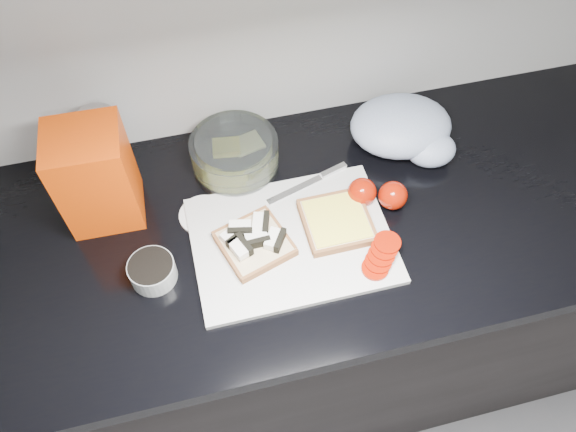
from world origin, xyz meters
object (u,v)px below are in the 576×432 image
Objects in this scene: cutting_board at (292,240)px; glass_bowl at (235,154)px; bread_bag at (96,176)px; steel_canister at (107,149)px.

glass_bowl is (-0.07, 0.23, 0.03)m from cutting_board.
bread_bag reaches higher than glass_bowl.
cutting_board is at bearing -24.20° from bread_bag.
bread_bag is at bearing 154.18° from cutting_board.
glass_bowl is 0.27m from steel_canister.
bread_bag is 0.09m from steel_canister.
bread_bag is at bearing -105.08° from steel_canister.
steel_canister is at bearing 142.47° from cutting_board.
steel_canister is (-0.33, 0.25, 0.09)m from cutting_board.
steel_canister is (-0.26, 0.03, 0.06)m from glass_bowl.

